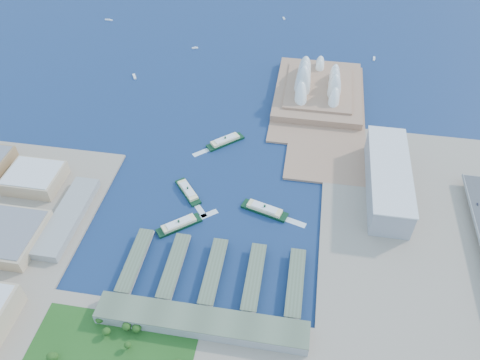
% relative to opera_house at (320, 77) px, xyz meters
% --- Properties ---
extents(ground, '(3000.00, 3000.00, 0.00)m').
position_rel_opera_house_xyz_m(ground, '(-105.00, -280.00, -32.00)').
color(ground, '#10254F').
rests_on(ground, ground).
extents(east_land, '(240.00, 500.00, 3.00)m').
position_rel_opera_house_xyz_m(east_land, '(135.00, -330.00, -30.50)').
color(east_land, gray).
rests_on(east_land, ground).
extents(peninsula, '(135.00, 220.00, 3.00)m').
position_rel_opera_house_xyz_m(peninsula, '(2.50, -20.00, -30.50)').
color(peninsula, '#9A7054').
rests_on(peninsula, ground).
extents(opera_house, '(134.00, 180.00, 58.00)m').
position_rel_opera_house_xyz_m(opera_house, '(0.00, 0.00, 0.00)').
color(opera_house, white).
rests_on(opera_house, peninsula).
extents(toaster_building, '(45.00, 155.00, 35.00)m').
position_rel_opera_house_xyz_m(toaster_building, '(90.00, -200.00, -11.50)').
color(toaster_building, gray).
rests_on(toaster_building, east_land).
extents(ferry_wharves, '(184.00, 90.00, 9.30)m').
position_rel_opera_house_xyz_m(ferry_wharves, '(-91.00, -355.00, -27.35)').
color(ferry_wharves, '#4F5B45').
rests_on(ferry_wharves, ground).
extents(terminal_building, '(200.00, 28.00, 12.00)m').
position_rel_opera_house_xyz_m(terminal_building, '(-90.00, -415.00, -23.00)').
color(terminal_building, gray).
rests_on(terminal_building, south_land).
extents(ferry_a, '(41.15, 46.40, 9.38)m').
position_rel_opera_house_xyz_m(ferry_a, '(-146.66, -242.41, -27.31)').
color(ferry_a, black).
rests_on(ferry_a, ground).
extents(ferry_b, '(49.40, 46.59, 10.24)m').
position_rel_opera_house_xyz_m(ferry_b, '(-119.84, -139.54, -26.88)').
color(ferry_b, black).
rests_on(ferry_b, ground).
extents(ferry_c, '(49.26, 43.70, 9.96)m').
position_rel_opera_house_xyz_m(ferry_c, '(-143.41, -296.64, -27.02)').
color(ferry_c, black).
rests_on(ferry_c, ground).
extents(ferry_d, '(57.26, 29.44, 10.50)m').
position_rel_opera_house_xyz_m(ferry_d, '(-50.66, -257.76, -26.75)').
color(ferry_d, black).
rests_on(ferry_d, ground).
extents(boat_a, '(10.99, 15.86, 3.06)m').
position_rel_opera_house_xyz_m(boat_a, '(-298.59, 3.74, -30.47)').
color(boat_a, white).
rests_on(boat_a, ground).
extents(boat_b, '(11.03, 7.07, 2.81)m').
position_rel_opera_house_xyz_m(boat_b, '(-223.26, 114.86, -30.59)').
color(boat_b, white).
rests_on(boat_b, ground).
extents(boat_c, '(4.70, 12.74, 2.81)m').
position_rel_opera_house_xyz_m(boat_c, '(91.08, 128.33, -30.60)').
color(boat_c, white).
rests_on(boat_c, ground).
extents(boat_d, '(15.31, 4.82, 2.54)m').
position_rel_opera_house_xyz_m(boat_d, '(-417.74, 198.73, -30.73)').
color(boat_d, white).
rests_on(boat_d, ground).
extents(boat_e, '(6.55, 10.84, 2.54)m').
position_rel_opera_house_xyz_m(boat_e, '(-78.12, 261.91, -30.73)').
color(boat_e, white).
rests_on(boat_e, ground).
extents(car_c, '(1.73, 4.24, 1.23)m').
position_rel_opera_house_xyz_m(car_c, '(191.00, -220.64, -16.53)').
color(car_c, slate).
rests_on(car_c, expressway).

